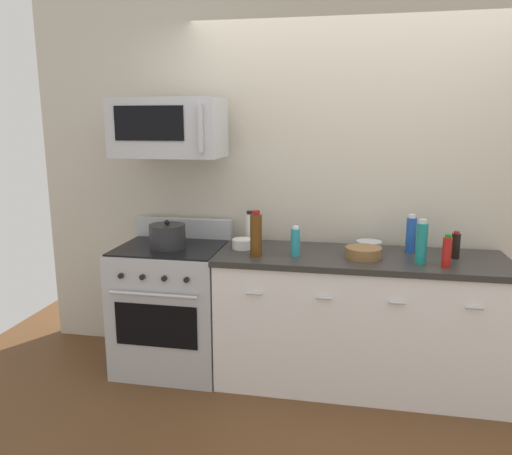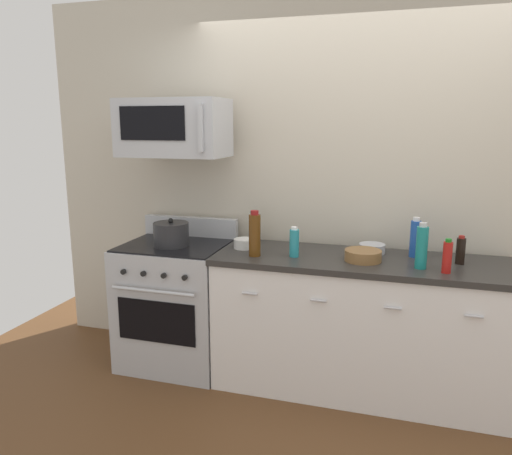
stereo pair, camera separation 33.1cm
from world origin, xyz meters
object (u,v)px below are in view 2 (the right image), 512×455
object	(u,v)px
bowl_steel_prep	(372,248)
bottle_hot_sauce_red	(447,257)
bottle_sparkling_teal	(422,247)
bowl_white_ceramic	(244,243)
bottle_wine_amber	(255,235)
bowl_wooden_salad	(363,255)
bottle_soda_blue	(415,238)
bottle_vinegar_white	(254,228)
stockpot	(171,234)
range_oven	(177,303)
microwave	(174,128)
bottle_soy_sauce_dark	(461,251)
bottle_dish_soap	(294,243)

from	to	relation	value
bowl_steel_prep	bottle_hot_sauce_red	bearing A→B (deg)	-37.46
bottle_sparkling_teal	bowl_white_ceramic	world-z (taller)	bottle_sparkling_teal
bottle_wine_amber	bowl_wooden_salad	distance (m)	0.71
bottle_soda_blue	bottle_vinegar_white	distance (m)	1.13
bowl_steel_prep	bowl_wooden_salad	distance (m)	0.22
bowl_steel_prep	stockpot	distance (m)	1.41
bottle_wine_amber	bowl_wooden_salad	world-z (taller)	bottle_wine_amber
range_oven	bottle_sparkling_teal	size ratio (longest dim) A/B	3.79
bottle_sparkling_teal	microwave	bearing A→B (deg)	174.25
bottle_soda_blue	bottle_sparkling_teal	size ratio (longest dim) A/B	0.94
bottle_soy_sauce_dark	bottle_dish_soap	world-z (taller)	bottle_dish_soap
microwave	bowl_wooden_salad	distance (m)	1.57
bottle_wine_amber	bowl_steel_prep	xyz separation A→B (m)	(0.74, 0.30, -0.11)
stockpot	bottle_wine_amber	bearing A→B (deg)	-7.35
bottle_dish_soap	bottle_hot_sauce_red	distance (m)	0.94
microwave	bowl_wooden_salad	size ratio (longest dim) A/B	3.18
range_oven	bowl_white_ceramic	size ratio (longest dim) A/B	7.28
bottle_dish_soap	bowl_white_ceramic	world-z (taller)	bottle_dish_soap
bottle_vinegar_white	bottle_soy_sauce_dark	bearing A→B (deg)	-6.72
bottle_soda_blue	stockpot	xyz separation A→B (m)	(-1.66, -0.19, -0.04)
microwave	bottle_wine_amber	bearing A→B (deg)	-15.66
bottle_dish_soap	bottle_sparkling_teal	size ratio (longest dim) A/B	0.71
microwave	bottle_sparkling_teal	distance (m)	1.84
bottle_hot_sauce_red	bottle_soy_sauce_dark	bearing A→B (deg)	67.15
bottle_vinegar_white	stockpot	bearing A→B (deg)	-153.73
range_oven	bottle_wine_amber	size ratio (longest dim) A/B	3.51
bottle_soy_sauce_dark	bottle_soda_blue	size ratio (longest dim) A/B	0.68
range_oven	stockpot	world-z (taller)	stockpot
bottle_dish_soap	bottle_wine_amber	xyz separation A→B (m)	(-0.26, -0.05, 0.05)
bottle_dish_soap	bowl_wooden_salad	bearing A→B (deg)	3.57
bottle_vinegar_white	bowl_white_ceramic	distance (m)	0.19
bottle_dish_soap	stockpot	distance (m)	0.90
bottle_wine_amber	bowl_wooden_salad	bearing A→B (deg)	6.63
bowl_steel_prep	bottle_dish_soap	bearing A→B (deg)	-153.20
bottle_dish_soap	bottle_vinegar_white	size ratio (longest dim) A/B	0.84
microwave	bottle_vinegar_white	distance (m)	0.91
bottle_dish_soap	bottle_soy_sauce_dark	bearing A→B (deg)	7.19
stockpot	microwave	bearing A→B (deg)	89.87
bottle_wine_amber	bottle_sparkling_teal	size ratio (longest dim) A/B	1.08
microwave	bottle_vinegar_white	xyz separation A→B (m)	(0.54, 0.17, -0.72)
bottle_sparkling_teal	bowl_wooden_salad	world-z (taller)	bottle_sparkling_teal
microwave	bowl_steel_prep	world-z (taller)	microwave
bottle_hot_sauce_red	range_oven	bearing A→B (deg)	174.38
bottle_vinegar_white	bottle_sparkling_teal	distance (m)	1.21
bottle_soda_blue	bottle_wine_amber	size ratio (longest dim) A/B	0.87
bottle_soda_blue	bottle_dish_soap	bearing A→B (deg)	-163.53
bottle_vinegar_white	bowl_wooden_salad	world-z (taller)	bottle_vinegar_white
bowl_steel_prep	bottle_soda_blue	bearing A→B (deg)	-4.48
bottle_wine_amber	microwave	bearing A→B (deg)	164.34
stockpot	bottle_soy_sauce_dark	bearing A→B (deg)	2.95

